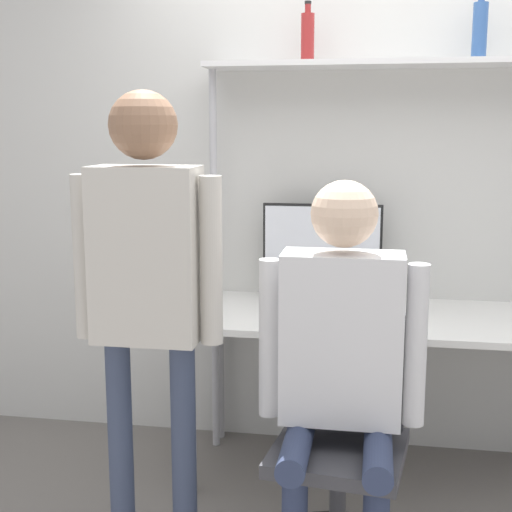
{
  "coord_description": "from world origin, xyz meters",
  "views": [
    {
      "loc": [
        -0.03,
        -2.77,
        1.6
      ],
      "look_at": [
        -0.47,
        -0.17,
        1.12
      ],
      "focal_mm": 50.0,
      "sensor_mm": 36.0,
      "label": 1
    }
  ],
  "objects_px": {
    "monitor": "(322,245)",
    "bottle_blue": "(480,29)",
    "person_seated": "(341,347)",
    "bottle_red": "(308,36)",
    "cell_phone": "(390,324)",
    "person_standing": "(147,272)",
    "laptop": "(341,306)",
    "office_chair": "(340,489)"
  },
  "relations": [
    {
      "from": "person_seated",
      "to": "bottle_red",
      "type": "distance_m",
      "value": 1.5
    },
    {
      "from": "person_seated",
      "to": "bottle_blue",
      "type": "xyz_separation_m",
      "value": [
        0.53,
        0.93,
        1.17
      ]
    },
    {
      "from": "office_chair",
      "to": "person_seated",
      "type": "xyz_separation_m",
      "value": [
        -0.01,
        -0.04,
        0.56
      ]
    },
    {
      "from": "laptop",
      "to": "bottle_red",
      "type": "xyz_separation_m",
      "value": [
        -0.19,
        0.33,
        1.17
      ]
    },
    {
      "from": "laptop",
      "to": "person_standing",
      "type": "xyz_separation_m",
      "value": [
        -0.64,
        -0.68,
        0.27
      ]
    },
    {
      "from": "bottle_red",
      "to": "laptop",
      "type": "bearing_deg",
      "value": -59.83
    },
    {
      "from": "bottle_blue",
      "to": "bottle_red",
      "type": "xyz_separation_m",
      "value": [
        -0.75,
        0.0,
        -0.01
      ]
    },
    {
      "from": "person_seated",
      "to": "bottle_blue",
      "type": "height_order",
      "value": "bottle_blue"
    },
    {
      "from": "cell_phone",
      "to": "office_chair",
      "type": "bearing_deg",
      "value": -108.03
    },
    {
      "from": "office_chair",
      "to": "bottle_red",
      "type": "distance_m",
      "value": 1.95
    },
    {
      "from": "bottle_blue",
      "to": "bottle_red",
      "type": "height_order",
      "value": "bottle_blue"
    },
    {
      "from": "laptop",
      "to": "cell_phone",
      "type": "height_order",
      "value": "laptop"
    },
    {
      "from": "person_seated",
      "to": "bottle_red",
      "type": "relative_size",
      "value": 5.38
    },
    {
      "from": "cell_phone",
      "to": "bottle_red",
      "type": "xyz_separation_m",
      "value": [
        -0.4,
        0.35,
        1.23
      ]
    },
    {
      "from": "office_chair",
      "to": "bottle_red",
      "type": "bearing_deg",
      "value": 104.42
    },
    {
      "from": "person_seated",
      "to": "person_standing",
      "type": "height_order",
      "value": "person_standing"
    },
    {
      "from": "monitor",
      "to": "person_standing",
      "type": "xyz_separation_m",
      "value": [
        -0.53,
        -1.02,
        0.06
      ]
    },
    {
      "from": "person_seated",
      "to": "bottle_blue",
      "type": "distance_m",
      "value": 1.59
    },
    {
      "from": "laptop",
      "to": "bottle_blue",
      "type": "height_order",
      "value": "bottle_blue"
    },
    {
      "from": "bottle_blue",
      "to": "cell_phone",
      "type": "bearing_deg",
      "value": -134.56
    },
    {
      "from": "monitor",
      "to": "person_standing",
      "type": "bearing_deg",
      "value": -117.37
    },
    {
      "from": "office_chair",
      "to": "person_standing",
      "type": "height_order",
      "value": "person_standing"
    },
    {
      "from": "person_standing",
      "to": "bottle_blue",
      "type": "height_order",
      "value": "bottle_blue"
    },
    {
      "from": "laptop",
      "to": "person_seated",
      "type": "height_order",
      "value": "person_seated"
    },
    {
      "from": "bottle_blue",
      "to": "person_standing",
      "type": "bearing_deg",
      "value": -139.86
    },
    {
      "from": "monitor",
      "to": "bottle_blue",
      "type": "bearing_deg",
      "value": -0.8
    },
    {
      "from": "laptop",
      "to": "office_chair",
      "type": "xyz_separation_m",
      "value": [
        0.04,
        -0.56,
        -0.55
      ]
    },
    {
      "from": "bottle_blue",
      "to": "person_seated",
      "type": "bearing_deg",
      "value": -119.53
    },
    {
      "from": "cell_phone",
      "to": "person_standing",
      "type": "distance_m",
      "value": 1.12
    },
    {
      "from": "person_standing",
      "to": "laptop",
      "type": "bearing_deg",
      "value": 46.92
    },
    {
      "from": "person_seated",
      "to": "person_standing",
      "type": "bearing_deg",
      "value": -173.17
    },
    {
      "from": "cell_phone",
      "to": "person_standing",
      "type": "xyz_separation_m",
      "value": [
        -0.85,
        -0.66,
        0.33
      ]
    },
    {
      "from": "office_chair",
      "to": "bottle_blue",
      "type": "relative_size",
      "value": 3.11
    },
    {
      "from": "office_chair",
      "to": "laptop",
      "type": "bearing_deg",
      "value": 93.86
    },
    {
      "from": "office_chair",
      "to": "bottle_blue",
      "type": "bearing_deg",
      "value": 59.54
    },
    {
      "from": "monitor",
      "to": "person_standing",
      "type": "distance_m",
      "value": 1.15
    },
    {
      "from": "laptop",
      "to": "person_seated",
      "type": "bearing_deg",
      "value": -86.92
    },
    {
      "from": "monitor",
      "to": "cell_phone",
      "type": "distance_m",
      "value": 0.56
    },
    {
      "from": "laptop",
      "to": "bottle_red",
      "type": "height_order",
      "value": "bottle_red"
    },
    {
      "from": "person_seated",
      "to": "person_standing",
      "type": "xyz_separation_m",
      "value": [
        -0.67,
        -0.08,
        0.26
      ]
    },
    {
      "from": "monitor",
      "to": "person_seated",
      "type": "xyz_separation_m",
      "value": [
        0.14,
        -0.94,
        -0.21
      ]
    },
    {
      "from": "bottle_blue",
      "to": "bottle_red",
      "type": "distance_m",
      "value": 0.75
    }
  ]
}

